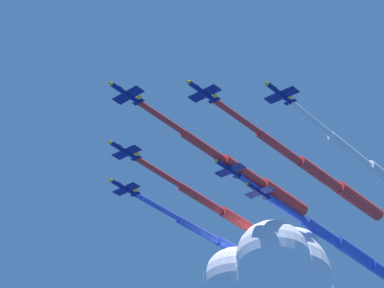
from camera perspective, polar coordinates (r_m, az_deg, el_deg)
name	(u,v)px	position (r m, az deg, el deg)	size (l,w,h in m)	color
jet_lead	(248,175)	(202.31, 4.13, -2.26)	(63.01, 38.13, 3.95)	navy
jet_port_inner	(324,177)	(205.67, 9.63, -2.42)	(66.47, 40.94, 4.03)	navy
jet_starboard_inner	(246,225)	(216.64, 3.98, -5.96)	(66.76, 39.93, 4.03)	navy
jet_starboard_mid	(242,254)	(232.29, 3.68, -8.01)	(67.32, 41.54, 3.94)	navy
jet_port_outer	(325,233)	(223.63, 9.67, -6.43)	(60.83, 36.36, 3.95)	navy
jet_starboard_outer	(358,257)	(234.95, 12.06, -8.05)	(66.58, 39.96, 4.00)	navy
cloud_puff	(279,278)	(218.96, 6.40, -9.72)	(46.93, 35.72, 29.27)	white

